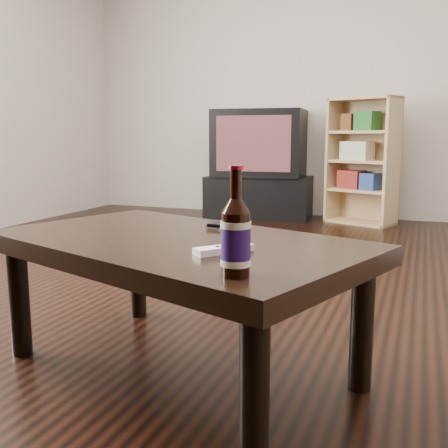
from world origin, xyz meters
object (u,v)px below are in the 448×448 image
(bookshelf, at_px, (363,159))
(remote, at_px, (224,249))
(tv, at_px, (259,143))
(coffee_table, at_px, (177,256))
(tv_stand, at_px, (259,197))
(beer_bottle, at_px, (236,238))
(phone, at_px, (220,225))

(bookshelf, bearing_deg, remote, -66.85)
(tv, relative_size, coffee_table, 0.64)
(remote, bearing_deg, tv_stand, 143.46)
(coffee_table, bearing_deg, tv_stand, 102.59)
(beer_bottle, relative_size, remote, 1.54)
(bookshelf, bearing_deg, beer_bottle, -65.07)
(beer_bottle, relative_size, phone, 2.30)
(tv_stand, xyz_separation_m, coffee_table, (0.78, -3.48, 0.20))
(bookshelf, bearing_deg, coffee_table, -70.63)
(tv, bearing_deg, coffee_table, -81.63)
(tv_stand, height_order, bookshelf, bookshelf)
(remote, bearing_deg, bookshelf, 127.99)
(tv_stand, bearing_deg, beer_bottle, -78.01)
(tv, height_order, beer_bottle, tv)
(tv_stand, xyz_separation_m, tv, (0.00, -0.00, 0.53))
(tv, height_order, remote, tv)
(tv_stand, relative_size, bookshelf, 0.89)
(tv, bearing_deg, beer_bottle, -78.01)
(phone, xyz_separation_m, remote, (0.17, -0.40, 0.00))
(phone, distance_m, remote, 0.44)
(tv_stand, bearing_deg, bookshelf, -5.77)
(phone, relative_size, remote, 0.67)
(tv, bearing_deg, remote, -78.77)
(bookshelf, distance_m, beer_bottle, 3.84)
(tv_stand, xyz_separation_m, bookshelf, (1.01, -0.03, 0.40))
(bookshelf, height_order, beer_bottle, bookshelf)
(tv, height_order, bookshelf, bookshelf)
(bookshelf, relative_size, remote, 6.69)
(bookshelf, height_order, coffee_table, bookshelf)
(remote, bearing_deg, tv, 143.46)
(tv, xyz_separation_m, phone, (0.84, -3.23, -0.26))
(coffee_table, bearing_deg, remote, -34.66)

